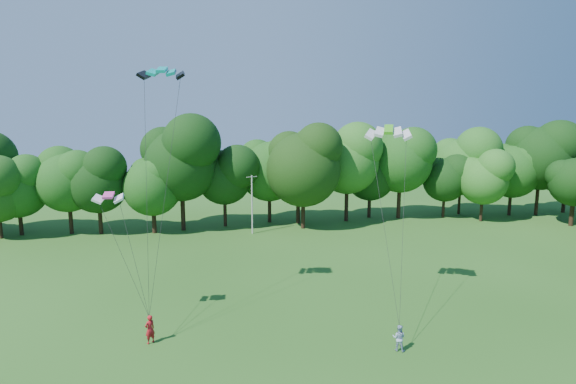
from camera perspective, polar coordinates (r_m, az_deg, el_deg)
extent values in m
cylinder|color=#AAA8A1|center=(53.59, -4.58, -1.63)|extent=(0.18, 0.18, 7.04)
cube|color=#AAA8A1|center=(53.06, -4.63, 1.92)|extent=(1.32, 0.65, 0.08)
imported|color=#B1161D|center=(29.85, -17.14, -16.32)|extent=(0.78, 0.76, 1.80)
imported|color=#8FA5C6|center=(28.64, 13.90, -17.53)|extent=(0.97, 0.91, 1.60)
cube|color=#059893|center=(31.36, -15.71, 14.72)|extent=(2.98, 1.48, 0.54)
cube|color=green|center=(32.68, 12.66, 7.76)|extent=(3.37, 2.43, 0.69)
cube|color=#E33FA0|center=(30.63, -21.84, -0.39)|extent=(1.89, 0.97, 0.37)
cylinder|color=#342415|center=(61.28, -32.73, -3.39)|extent=(0.42, 0.42, 3.52)
cylinder|color=#302112|center=(56.23, 1.93, -2.12)|extent=(0.49, 0.49, 5.04)
ellipsoid|color=black|center=(55.32, 1.97, 4.64)|extent=(10.09, 10.09, 11.01)
cylinder|color=#321F14|center=(69.25, 20.93, -0.85)|extent=(0.49, 0.49, 4.41)
ellipsoid|color=#215419|center=(68.53, 21.21, 3.95)|extent=(8.83, 8.83, 9.63)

